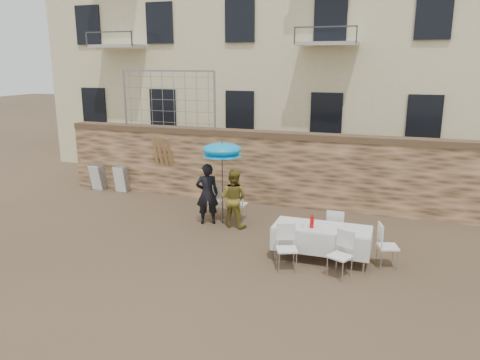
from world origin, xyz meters
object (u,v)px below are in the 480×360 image
(umbrella, at_px, (222,152))
(table_chair_front_left, at_px, (287,248))
(couple_chair_right, at_px, (239,203))
(table_chair_front_right, at_px, (340,255))
(soda_bottle, at_px, (312,222))
(chair_stack_right, at_px, (123,178))
(woman_dress, at_px, (233,198))
(chair_stack_left, at_px, (101,176))
(couple_chair_left, at_px, (215,201))
(table_chair_side, at_px, (388,245))
(table_chair_back, at_px, (336,228))
(man_suit, at_px, (207,194))
(banquet_table, at_px, (322,228))

(umbrella, height_order, table_chair_front_left, umbrella)
(couple_chair_right, distance_m, table_chair_front_right, 4.14)
(soda_bottle, height_order, chair_stack_right, soda_bottle)
(woman_dress, xyz_separation_m, table_chair_front_left, (1.97, -2.16, -0.30))
(couple_chair_right, distance_m, chair_stack_left, 5.78)
(couple_chair_left, xyz_separation_m, table_chair_side, (4.72, -1.86, 0.00))
(table_chair_back, xyz_separation_m, table_chair_side, (1.20, -0.70, 0.00))
(chair_stack_right, bearing_deg, table_chair_front_left, -32.37)
(couple_chair_left, height_order, couple_chair_right, same)
(table_chair_front_right, bearing_deg, woman_dress, 169.50)
(couple_chair_right, height_order, chair_stack_left, couple_chair_right)
(umbrella, xyz_separation_m, couple_chair_right, (0.30, 0.45, -1.51))
(umbrella, height_order, table_chair_back, umbrella)
(soda_bottle, xyz_separation_m, table_chair_front_left, (-0.40, -0.60, -0.43))
(man_suit, xyz_separation_m, soda_bottle, (3.12, -1.56, 0.07))
(table_chair_front_left, height_order, table_chair_front_right, same)
(couple_chair_left, bearing_deg, couple_chair_right, 167.76)
(woman_dress, xyz_separation_m, banquet_table, (2.57, -1.41, -0.05))
(table_chair_front_right, relative_size, chair_stack_left, 1.04)
(umbrella, xyz_separation_m, banquet_table, (2.92, -1.51, -1.25))
(couple_chair_left, relative_size, chair_stack_left, 1.04)
(couple_chair_right, distance_m, table_chair_front_left, 3.39)
(umbrella, distance_m, soda_bottle, 3.37)
(banquet_table, bearing_deg, table_chair_front_left, -128.66)
(woman_dress, bearing_deg, banquet_table, 157.33)
(man_suit, height_order, couple_chair_left, man_suit)
(chair_stack_right, bearing_deg, umbrella, -24.37)
(banquet_table, bearing_deg, man_suit, 156.95)
(man_suit, xyz_separation_m, table_chair_front_right, (3.82, -2.16, -0.35))
(man_suit, bearing_deg, couple_chair_left, -115.18)
(chair_stack_left, distance_m, chair_stack_right, 0.90)
(table_chair_front_left, bearing_deg, chair_stack_right, 125.93)
(woman_dress, relative_size, table_chair_back, 1.62)
(soda_bottle, relative_size, chair_stack_left, 0.28)
(soda_bottle, bearing_deg, umbrella, 148.57)
(chair_stack_left, bearing_deg, table_chair_back, -17.79)
(table_chair_side, bearing_deg, chair_stack_right, 52.17)
(table_chair_front_left, bearing_deg, soda_bottle, 34.61)
(couple_chair_left, bearing_deg, banquet_table, 137.18)
(table_chair_front_right, height_order, chair_stack_left, table_chair_front_right)
(man_suit, bearing_deg, soda_bottle, 128.22)
(man_suit, height_order, table_chair_back, man_suit)
(chair_stack_left, relative_size, chair_stack_right, 1.00)
(umbrella, relative_size, table_chair_side, 2.19)
(couple_chair_right, distance_m, soda_bottle, 3.24)
(couple_chair_right, xyz_separation_m, chair_stack_left, (-5.57, 1.53, -0.02))
(banquet_table, height_order, soda_bottle, soda_bottle)
(table_chair_front_right, bearing_deg, table_chair_side, 68.02)
(couple_chair_left, height_order, table_chair_back, same)
(chair_stack_left, bearing_deg, man_suit, -23.12)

